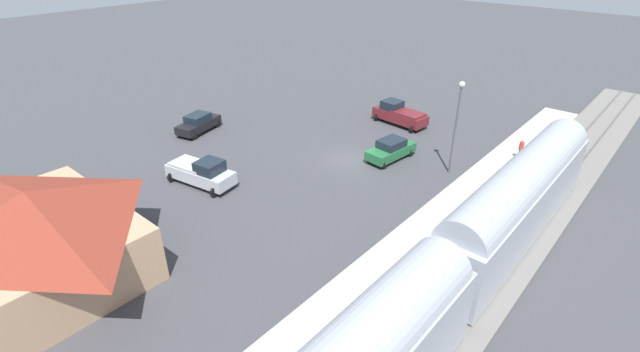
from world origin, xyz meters
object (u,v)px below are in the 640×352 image
passenger_train (447,275)px  light_pole_near_platform (457,117)px  sedan_black (198,123)px  station_building (37,232)px  pedestrian_on_platform (521,148)px  sedan_green (391,149)px  pickup_maroon (399,114)px  pickup_silver (201,172)px

passenger_train → light_pole_near_platform: 16.15m
passenger_train → sedan_black: size_ratio=7.44×
station_building → passenger_train: bearing=-149.1°
pedestrian_on_platform → sedan_green: bearing=37.3°
pedestrian_on_platform → pickup_maroon: (11.96, -0.85, -0.25)m
station_building → pickup_maroon: size_ratio=2.08×
station_building → pickup_silver: 11.81m
passenger_train → sedan_green: size_ratio=7.65×
station_building → light_pole_near_platform: (-11.20, -25.31, 1.95)m
passenger_train → sedan_black: 29.28m
pickup_silver → light_pole_near_platform: size_ratio=0.77×
station_building → pedestrian_on_platform: (-14.69, -30.62, -1.40)m
pickup_silver → sedan_green: (-8.24, -12.78, -0.15)m
light_pole_near_platform → station_building: bearing=66.1°
passenger_train → pedestrian_on_platform: bearing=-80.5°
passenger_train → pickup_maroon: passenger_train is taller
passenger_train → pickup_silver: bearing=-2.2°
sedan_green → station_building: bearing=75.2°
pickup_maroon → light_pole_near_platform: 11.07m
pickup_silver → light_pole_near_platform: 19.30m
pickup_maroon → light_pole_near_platform: bearing=144.0°
passenger_train → pickup_maroon: (15.27, -20.70, -1.83)m
sedan_black → light_pole_near_platform: size_ratio=0.66×
passenger_train → pickup_silver: passenger_train is taller
station_building → sedan_black: station_building is taller
pedestrian_on_platform → pickup_silver: (16.52, 19.07, -0.25)m
pickup_silver → light_pole_near_platform: light_pole_near_platform is taller
pedestrian_on_platform → pickup_silver: pickup_silver is taller
light_pole_near_platform → pickup_maroon: bearing=-36.0°
passenger_train → light_pole_near_platform: size_ratio=4.91×
sedan_black → pickup_maroon: bearing=-133.3°
pickup_maroon → light_pole_near_platform: (-8.47, 6.16, 3.60)m
sedan_black → pickup_maroon: pickup_maroon is taller
pedestrian_on_platform → sedan_black: bearing=27.6°
pickup_maroon → light_pole_near_platform: size_ratio=0.76×
pedestrian_on_platform → sedan_green: size_ratio=0.37×
passenger_train → station_building: bearing=30.9°
station_building → sedan_green: station_building is taller
station_building → pickup_silver: (1.83, -11.55, -1.65)m
station_building → light_pole_near_platform: light_pole_near_platform is taller
station_building → pedestrian_on_platform: size_ratio=6.76×
light_pole_near_platform → pickup_silver: bearing=46.6°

